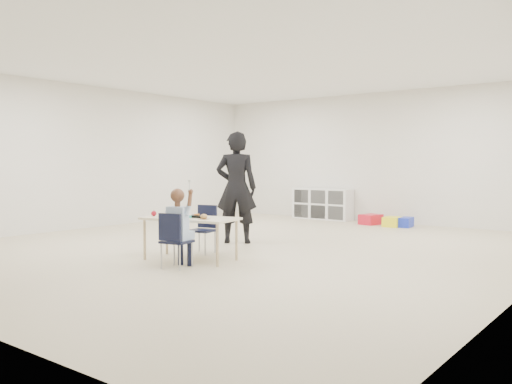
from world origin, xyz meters
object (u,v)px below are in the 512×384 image
Objects in this scene: adult at (236,188)px; child at (177,224)px; table at (190,238)px; cubby_shelf at (322,204)px; chair_near at (177,240)px.

child is at bearing 76.27° from adult.
adult is at bearing 96.76° from table.
table is 1.74m from adult.
chair_near is at bearing -75.56° from cubby_shelf.
table is at bearing -76.76° from cubby_shelf.
adult is (-0.51, 1.55, 0.60)m from table.
cubby_shelf is 0.79× the size of adult.
cubby_shelf is at bearing 91.98° from table.
table is at bearing 105.87° from chair_near.
table is 1.96× the size of chair_near.
table is 5.77m from cubby_shelf.
cubby_shelf is at bearing 93.18° from chair_near.
adult reaches higher than table.
child is 0.60× the size of adult.
table is 0.95× the size of cubby_shelf.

